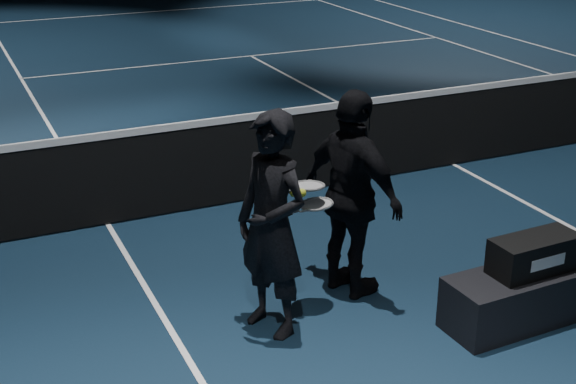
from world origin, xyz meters
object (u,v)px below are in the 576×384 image
at_px(player_a, 272,225).
at_px(tennis_balls, 297,190).
at_px(racket_bag, 534,254).
at_px(racket_upper, 308,186).
at_px(player_b, 353,195).
at_px(racket_lower, 316,204).
at_px(player_bench, 529,295).

bearing_deg(player_a, tennis_balls, 86.66).
distance_m(racket_bag, player_a, 2.01).
relative_size(racket_upper, tennis_balls, 5.67).
distance_m(racket_bag, racket_upper, 1.79).
height_order(player_b, tennis_balls, player_b).
xyz_separation_m(racket_lower, racket_upper, (-0.06, 0.02, 0.15)).
height_order(racket_lower, tennis_balls, tennis_balls).
bearing_deg(racket_upper, racket_lower, -42.66).
bearing_deg(racket_upper, player_b, -9.08).
height_order(player_bench, player_b, player_b).
relative_size(player_bench, player_b, 0.81).
relative_size(player_b, racket_lower, 2.52).
relative_size(racket_lower, racket_upper, 1.00).
distance_m(player_bench, racket_bag, 0.35).
bearing_deg(racket_upper, tennis_balls, -170.43).
bearing_deg(racket_lower, player_b, 0.00).
xyz_separation_m(player_a, tennis_balls, (0.24, 0.08, 0.20)).
xyz_separation_m(player_a, racket_lower, (0.43, 0.14, 0.04)).
bearing_deg(tennis_balls, racket_lower, 16.20).
bearing_deg(racket_lower, racket_upper, 141.34).
bearing_deg(tennis_balls, player_a, -161.21).
xyz_separation_m(racket_upper, tennis_balls, (-0.13, -0.08, 0.01)).
distance_m(racket_bag, racket_lower, 1.69).
relative_size(player_bench, racket_bag, 2.00).
bearing_deg(racket_bag, racket_upper, 147.84).
xyz_separation_m(racket_bag, player_b, (-1.05, 0.96, 0.30)).
height_order(racket_bag, racket_lower, racket_lower).
xyz_separation_m(player_b, tennis_balls, (-0.57, -0.18, 0.20)).
bearing_deg(tennis_balls, racket_bag, -25.88).
bearing_deg(racket_bag, player_bench, 0.00).
relative_size(racket_bag, player_b, 0.41).
bearing_deg(player_b, player_a, 90.71).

